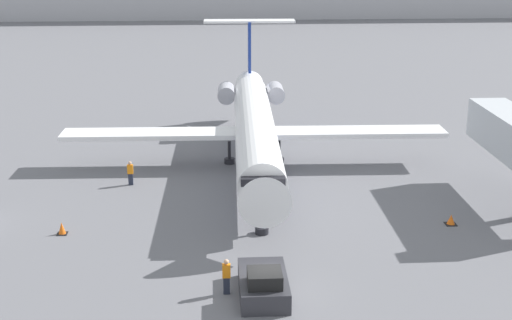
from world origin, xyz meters
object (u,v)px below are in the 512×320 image
object	(u,v)px
airplane_main	(255,126)
worker_by_wing	(130,173)
traffic_cone_right	(451,220)
pushback_tug	(263,284)
worker_near_tug	(226,276)
traffic_cone_left	(62,228)

from	to	relation	value
airplane_main	worker_by_wing	world-z (taller)	airplane_main
airplane_main	traffic_cone_right	size ratio (longest dim) A/B	45.73
worker_by_wing	traffic_cone_right	xyz separation A→B (m)	(20.16, -8.34, -0.60)
worker_by_wing	pushback_tug	bearing A→B (deg)	-63.67
worker_near_tug	traffic_cone_left	world-z (taller)	worker_near_tug
traffic_cone_left	traffic_cone_right	bearing A→B (deg)	0.01
pushback_tug	traffic_cone_left	bearing A→B (deg)	144.29
traffic_cone_left	worker_near_tug	bearing A→B (deg)	-39.47
airplane_main	traffic_cone_right	distance (m)	16.50
pushback_tug	traffic_cone_left	size ratio (longest dim) A/B	5.78
worker_by_wing	traffic_cone_left	bearing A→B (deg)	-110.63
airplane_main	pushback_tug	distance (m)	20.02
airplane_main	worker_by_wing	xyz separation A→B (m)	(-8.91, -3.37, -2.33)
pushback_tug	traffic_cone_right	size ratio (longest dim) A/B	6.33
pushback_tug	traffic_cone_right	world-z (taller)	pushback_tug
pushback_tug	traffic_cone_left	xyz separation A→B (m)	(-11.29, 8.12, -0.28)
airplane_main	worker_near_tug	distance (m)	19.84
worker_near_tug	traffic_cone_right	xyz separation A→B (m)	(13.80, 7.83, -0.68)
pushback_tug	worker_by_wing	size ratio (longest dim) A/B	2.47
worker_near_tug	worker_by_wing	bearing A→B (deg)	111.47
traffic_cone_right	pushback_tug	bearing A→B (deg)	-145.93
airplane_main	traffic_cone_left	xyz separation A→B (m)	(-12.06, -11.72, -2.88)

